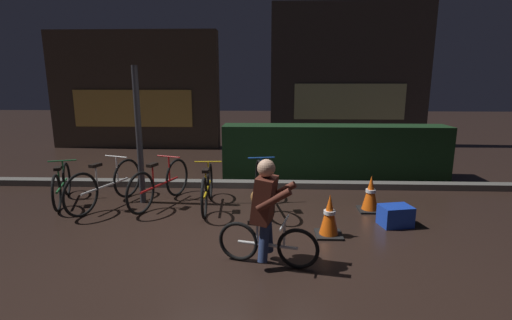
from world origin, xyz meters
name	(u,v)px	position (x,y,z in m)	size (l,w,h in m)	color
ground_plane	(240,231)	(0.00, 0.00, 0.00)	(40.00, 40.00, 0.00)	black
sidewalk_curb	(249,184)	(0.00, 2.20, 0.06)	(12.00, 0.24, 0.12)	#56544F
hedge_row	(334,151)	(1.80, 3.10, 0.56)	(4.80, 0.70, 1.13)	black
storefront_left	(135,91)	(-3.73, 6.50, 1.74)	(5.12, 0.54, 3.50)	#42382D
storefront_right	(349,76)	(2.87, 7.20, 2.17)	(4.90, 0.54, 4.37)	#383330
street_post	(139,136)	(-1.79, 1.20, 1.16)	(0.10, 0.10, 2.32)	#2D2D33
parked_bike_leftmost	(62,185)	(-3.17, 1.13, 0.32)	(0.58, 1.45, 0.70)	black
parked_bike_left_mid	(106,185)	(-2.33, 0.98, 0.37)	(0.63, 1.67, 0.81)	black
parked_bike_center_left	(160,184)	(-1.45, 1.11, 0.36)	(0.62, 1.63, 0.79)	black
parked_bike_center_right	(207,188)	(-0.62, 0.97, 0.34)	(0.46, 1.59, 0.74)	black
parked_bike_right_mid	(264,186)	(0.32, 1.03, 0.36)	(0.46, 1.71, 0.80)	black
traffic_cone_near	(329,216)	(1.22, -0.10, 0.28)	(0.36, 0.36, 0.59)	black
traffic_cone_far	(371,194)	(2.04, 0.92, 0.28)	(0.36, 0.36, 0.59)	black
blue_crate	(395,216)	(2.25, 0.30, 0.15)	(0.44, 0.32, 0.30)	#193DB7
cyclist	(266,212)	(0.37, -0.91, 0.63)	(1.16, 0.61, 1.25)	black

